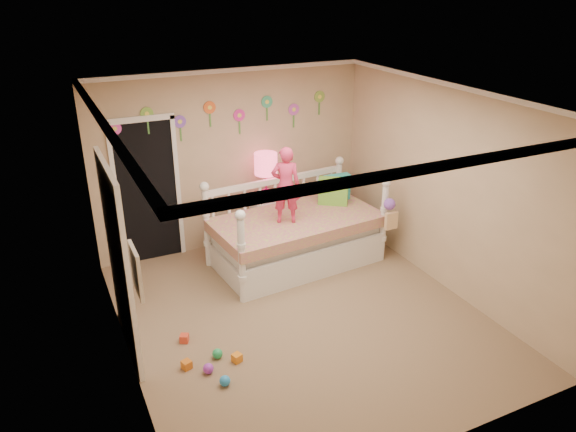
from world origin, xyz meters
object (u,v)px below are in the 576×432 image
nightstand (267,222)px  child (286,185)px  daybed (296,221)px  table_lamp (266,170)px

nightstand → child: bearing=-104.1°
daybed → table_lamp: size_ratio=3.16×
daybed → nightstand: bearing=95.4°
nightstand → table_lamp: table_lamp is taller
daybed → nightstand: (-0.13, 0.72, -0.28)m
daybed → child: bearing=-161.2°
daybed → child: 0.63m
daybed → table_lamp: bearing=95.4°
table_lamp → nightstand: bearing=180.0°
daybed → child: child is taller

